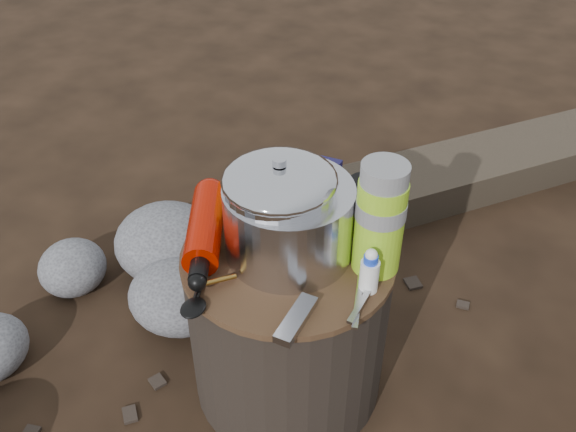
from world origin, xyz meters
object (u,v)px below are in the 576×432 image
at_px(camping_pot, 280,211).
at_px(travel_mug, 365,205).
at_px(stump, 288,322).
at_px(fuel_bottle, 205,227).
at_px(thermos, 380,219).

bearing_deg(camping_pot, travel_mug, 48.52).
xyz_separation_m(stump, fuel_bottle, (-0.17, -0.02, 0.23)).
relative_size(fuel_bottle, travel_mug, 2.60).
bearing_deg(travel_mug, camping_pot, -131.48).
bearing_deg(stump, travel_mug, 52.30).
distance_m(stump, thermos, 0.35).
xyz_separation_m(fuel_bottle, travel_mug, (0.28, 0.16, 0.02)).
bearing_deg(thermos, stump, -167.14).
bearing_deg(thermos, travel_mug, 118.40).
relative_size(camping_pot, travel_mug, 1.88).
height_order(camping_pot, fuel_bottle, camping_pot).
bearing_deg(fuel_bottle, travel_mug, 6.89).
xyz_separation_m(camping_pot, travel_mug, (0.12, 0.14, -0.05)).
height_order(stump, camping_pot, camping_pot).
bearing_deg(thermos, fuel_bottle, -169.60).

